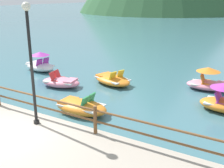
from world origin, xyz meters
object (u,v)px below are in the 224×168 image
Objects in this scene: lamp_post at (30,54)px; pedal_boat_3 at (40,64)px; pedal_boat_1 at (209,82)px; pedal_boat_5 at (81,107)px; pedal_boat_7 at (112,79)px; pedal_boat_2 at (61,82)px.

pedal_boat_3 is (-6.17, 6.39, -2.47)m from lamp_post.
pedal_boat_5 is (-3.88, -5.84, -0.09)m from pedal_boat_1.
pedal_boat_1 is 10.44m from pedal_boat_3.
pedal_boat_7 is at bearing -159.92° from pedal_boat_1.
pedal_boat_1 is at bearing 62.88° from lamp_post.
pedal_boat_2 is at bearing 142.95° from pedal_boat_5.
pedal_boat_1 is 1.05× the size of pedal_boat_2.
pedal_boat_3 is 0.92× the size of pedal_boat_7.
pedal_boat_7 is at bearing 95.98° from lamp_post.
lamp_post is at bearing -117.12° from pedal_boat_1.
pedal_boat_7 is (-4.80, -1.75, -0.13)m from pedal_boat_1.
lamp_post reaches higher than pedal_boat_2.
pedal_boat_3 is at bearing -170.72° from pedal_boat_1.
pedal_boat_5 is at bearing -37.05° from pedal_boat_2.
pedal_boat_5 is (3.02, -2.28, 0.03)m from pedal_boat_2.
lamp_post is 1.72× the size of pedal_boat_5.
pedal_boat_5 reaches higher than pedal_boat_7.
pedal_boat_2 reaches higher than pedal_boat_7.
pedal_boat_5 is at bearing 83.51° from lamp_post.
pedal_boat_7 is at bearing 102.64° from pedal_boat_5.
pedal_boat_3 is at bearing 151.10° from pedal_boat_2.
pedal_boat_5 is at bearing -123.61° from pedal_boat_1.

